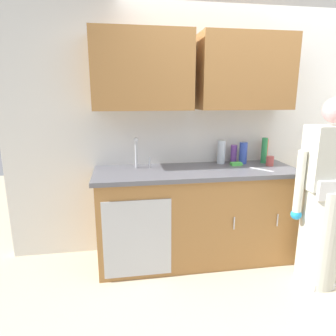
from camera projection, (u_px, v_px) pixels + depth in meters
ground_plane at (278, 295)px, 2.48m from camera, size 9.00×9.00×0.00m
kitchen_wall_with_uppers at (229, 111)px, 3.07m from camera, size 4.80×0.44×2.70m
counter_cabinet at (195, 217)px, 2.96m from camera, size 1.90×0.62×0.90m
countertop at (196, 171)px, 2.85m from camera, size 1.96×0.66×0.04m
sink at (142, 173)px, 2.78m from camera, size 0.50×0.36×0.35m
person_at_sink at (323, 209)px, 2.51m from camera, size 0.55×0.34×1.62m
bottle_dish_liquid at (234, 154)px, 3.10m from camera, size 0.06×0.06×0.19m
bottle_water_tall at (221, 152)px, 3.07m from camera, size 0.08×0.08×0.24m
bottle_soap at (264, 150)px, 3.09m from camera, size 0.06×0.06×0.27m
bottle_cleaner_spray at (243, 153)px, 3.07m from camera, size 0.08×0.08×0.22m
bottle_water_short at (265, 150)px, 3.18m from camera, size 0.06×0.06×0.24m
cup_by_sink at (270, 161)px, 2.99m from camera, size 0.08×0.08×0.10m
knife_on_counter at (262, 169)px, 2.83m from camera, size 0.16×0.21×0.01m
sponge at (236, 164)px, 3.01m from camera, size 0.11×0.07×0.03m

